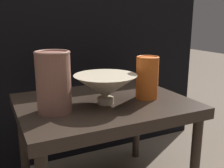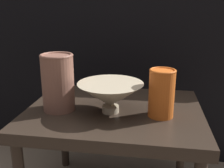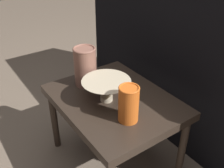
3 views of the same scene
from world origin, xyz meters
The scene contains 5 objects.
table centered at (0.00, 0.00, 0.36)m, with size 0.62×0.49×0.41m.
couch_backdrop centered at (0.00, 0.60, 0.43)m, with size 1.46×0.50×0.86m.
bowl centered at (-0.01, -0.04, 0.47)m, with size 0.23×0.23×0.11m.
vase_textured_left centered at (-0.19, -0.04, 0.51)m, with size 0.11×0.11×0.20m.
vase_colorful_right centered at (0.16, -0.04, 0.49)m, with size 0.09×0.09×0.16m.
Camera 2 is at (0.13, -0.87, 0.77)m, focal length 42.00 mm.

